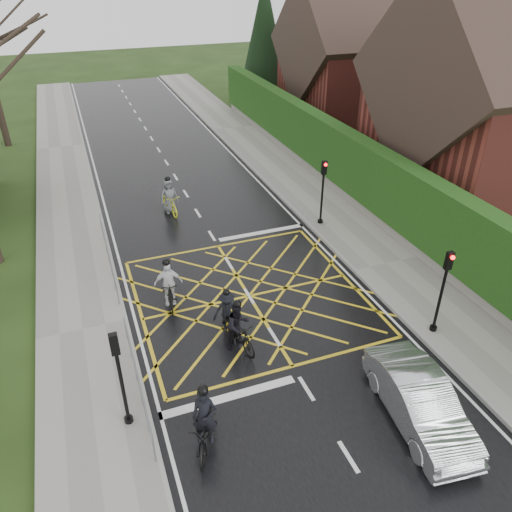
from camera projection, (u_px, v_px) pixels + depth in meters
ground at (249, 296)px, 18.78m from camera, size 120.00×120.00×0.00m
road at (249, 296)px, 18.77m from camera, size 9.00×80.00×0.01m
sidewalk_right at (386, 265)px, 20.54m from camera, size 3.00×80.00×0.15m
sidewalk_left at (83, 331)px, 16.93m from camera, size 3.00×80.00×0.15m
stone_wall at (351, 196)px, 25.72m from camera, size 0.50×38.00×0.70m
hedge at (354, 164)px, 24.82m from camera, size 0.90×38.00×2.80m
house_near at (508, 107)px, 23.96m from camera, size 11.80×9.80×11.30m
house_far at (358, 64)px, 35.35m from camera, size 9.80×8.80×10.30m
conifer at (264, 41)px, 40.23m from camera, size 4.60×4.60×10.00m
railing_south at (137, 375)px, 14.17m from camera, size 0.05×5.04×1.03m
railing_north at (107, 250)px, 20.17m from camera, size 0.05×6.04×1.03m
traffic_light_ne at (322, 193)px, 22.80m from camera, size 0.24×0.31×3.21m
traffic_light_se at (441, 293)px, 16.08m from camera, size 0.24×0.31×3.21m
traffic_light_sw at (121, 381)px, 12.78m from camera, size 0.24×0.31×3.21m
cyclist_rear at (206, 426)px, 12.83m from camera, size 1.45×2.15×1.98m
cyclist_back at (239, 330)px, 16.02m from camera, size 0.94×1.89×1.82m
cyclist_mid at (228, 316)px, 16.78m from camera, size 1.03×1.75×1.66m
cyclist_front at (169, 288)px, 18.00m from camera, size 1.07×1.95×1.90m
cyclist_lead at (170, 200)px, 24.53m from camera, size 0.93×2.01×1.89m
car at (420, 402)px, 13.45m from camera, size 1.96×4.36×1.39m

